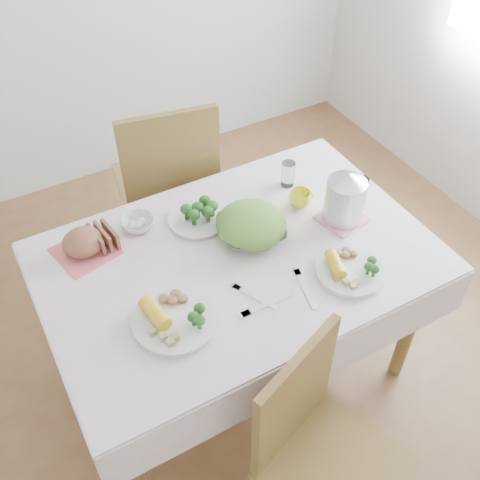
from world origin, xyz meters
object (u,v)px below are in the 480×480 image
dinner_plate_left (175,321)px  chair_near (335,467)px  dinner_plate_right (350,271)px  salad_bowl (251,230)px  chair_far (167,192)px  dining_table (238,317)px  electric_kettle (345,197)px  yellow_mug (300,199)px

dinner_plate_left → chair_near: bearing=-63.8°
dinner_plate_right → dinner_plate_left: bearing=170.9°
salad_bowl → dinner_plate_right: (0.22, -0.35, -0.02)m
chair_near → salad_bowl: chair_near is taller
chair_far → salad_bowl: size_ratio=4.00×
chair_far → dining_table: bearing=97.5°
chair_near → dinner_plate_left: (-0.29, 0.59, 0.31)m
dinner_plate_left → electric_kettle: size_ratio=1.34×
salad_bowl → yellow_mug: yellow_mug is taller
dining_table → chair_near: bearing=-94.1°
dining_table → electric_kettle: size_ratio=6.24×
dinner_plate_left → electric_kettle: electric_kettle is taller
chair_near → dinner_plate_left: bearing=95.7°
electric_kettle → salad_bowl: bearing=172.6°
dining_table → dinner_plate_left: dinner_plate_left is taller
electric_kettle → dining_table: bearing=-176.1°
dining_table → electric_kettle: (0.47, -0.03, 0.51)m
dining_table → chair_far: bearing=87.2°
yellow_mug → electric_kettle: electric_kettle is taller
dining_table → yellow_mug: yellow_mug is taller
dinner_plate_right → yellow_mug: bearing=82.9°
salad_bowl → dinner_plate_right: salad_bowl is taller
dining_table → dinner_plate_right: dinner_plate_right is taller
chair_far → chair_near: bearing=96.9°
dinner_plate_right → yellow_mug: (0.05, 0.42, 0.03)m
dining_table → chair_near: size_ratio=1.50×
yellow_mug → chair_near: bearing=-115.4°
salad_bowl → electric_kettle: size_ratio=1.18×
dinner_plate_left → salad_bowl: bearing=29.0°
dining_table → chair_near: (-0.06, -0.77, 0.09)m
dinner_plate_left → dinner_plate_right: dinner_plate_left is taller
chair_far → dinner_plate_right: (0.28, -1.12, 0.31)m
yellow_mug → electric_kettle: (0.10, -0.16, 0.08)m
salad_bowl → electric_kettle: bearing=-14.6°
chair_near → dinner_plate_right: 0.69m
dining_table → electric_kettle: electric_kettle is taller
salad_bowl → dinner_plate_left: bearing=-151.0°
yellow_mug → salad_bowl: bearing=-167.0°
chair_near → yellow_mug: bearing=44.1°
dinner_plate_right → salad_bowl: bearing=122.4°
dinner_plate_right → dining_table: bearing=138.7°
chair_far → salad_bowl: (0.06, -0.77, 0.33)m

